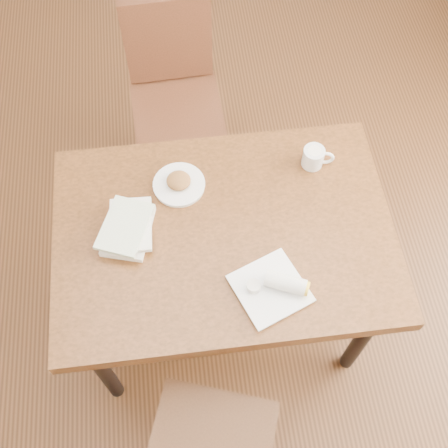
{
  "coord_description": "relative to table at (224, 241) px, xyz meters",
  "views": [
    {
      "loc": [
        -0.12,
        -0.98,
        2.53
      ],
      "look_at": [
        0.0,
        0.0,
        0.8
      ],
      "focal_mm": 45.0,
      "sensor_mm": 36.0,
      "label": 1
    }
  ],
  "objects": [
    {
      "name": "room_walls",
      "position": [
        0.0,
        0.0,
        0.96
      ],
      "size": [
        4.02,
        5.02,
        2.8
      ],
      "color": "beige",
      "rests_on": "ground"
    },
    {
      "name": "table",
      "position": [
        0.0,
        0.0,
        0.0
      ],
      "size": [
        1.24,
        0.87,
        0.75
      ],
      "color": "brown",
      "rests_on": "ground"
    },
    {
      "name": "chair_far",
      "position": [
        -0.13,
        0.92,
        -0.12
      ],
      "size": [
        0.44,
        0.44,
        0.95
      ],
      "color": "#4E2516",
      "rests_on": "ground"
    },
    {
      "name": "plate_scone",
      "position": [
        -0.15,
        0.21,
        0.1
      ],
      "size": [
        0.2,
        0.2,
        0.06
      ],
      "color": "white",
      "rests_on": "table"
    },
    {
      "name": "plate_burrito",
      "position": [
        0.14,
        -0.25,
        0.1
      ],
      "size": [
        0.29,
        0.29,
        0.08
      ],
      "color": "white",
      "rests_on": "table"
    },
    {
      "name": "coffee_mug",
      "position": [
        0.38,
        0.25,
        0.12
      ],
      "size": [
        0.12,
        0.08,
        0.08
      ],
      "color": "white",
      "rests_on": "table"
    },
    {
      "name": "ground",
      "position": [
        0.0,
        0.0,
        -0.68
      ],
      "size": [
        4.0,
        5.0,
        0.01
      ],
      "primitive_type": "cube",
      "color": "#472814",
      "rests_on": "ground"
    },
    {
      "name": "book_stack",
      "position": [
        -0.34,
        0.04,
        0.11
      ],
      "size": [
        0.23,
        0.27,
        0.06
      ],
      "color": "white",
      "rests_on": "table"
    }
  ]
}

